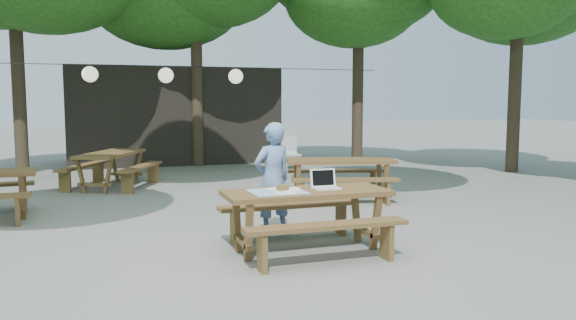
{
  "coord_description": "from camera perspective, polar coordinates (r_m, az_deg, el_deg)",
  "views": [
    {
      "loc": [
        -1.68,
        -6.86,
        1.83
      ],
      "look_at": [
        0.69,
        0.13,
        1.05
      ],
      "focal_mm": 35.0,
      "sensor_mm": 36.0,
      "label": 1
    }
  ],
  "objects": [
    {
      "name": "ground",
      "position": [
        7.3,
        -4.9,
        -8.51
      ],
      "size": [
        80.0,
        80.0,
        0.0
      ],
      "primitive_type": "plane",
      "color": "slate",
      "rests_on": "ground"
    },
    {
      "name": "pavilion",
      "position": [
        17.5,
        -11.62,
        4.48
      ],
      "size": [
        6.0,
        3.0,
        2.8
      ],
      "primitive_type": "cube",
      "color": "black",
      "rests_on": "ground"
    },
    {
      "name": "main_picnic_table",
      "position": [
        6.87,
        1.88,
        -6.08
      ],
      "size": [
        2.0,
        1.58,
        0.75
      ],
      "color": "#55351E",
      "rests_on": "ground"
    },
    {
      "name": "picnic_table_ne",
      "position": [
        10.54,
        5.31,
        -1.87
      ],
      "size": [
        2.26,
        2.04,
        0.75
      ],
      "rotation": [
        0.0,
        0.0,
        -0.28
      ],
      "color": "#55351E",
      "rests_on": "ground"
    },
    {
      "name": "picnic_table_far_w",
      "position": [
        12.46,
        -17.5,
        -0.91
      ],
      "size": [
        2.23,
        2.39,
        0.75
      ],
      "rotation": [
        0.0,
        0.0,
        1.14
      ],
      "color": "#55351E",
      "rests_on": "ground"
    },
    {
      "name": "woman",
      "position": [
        7.58,
        -1.58,
        -1.99
      ],
      "size": [
        0.64,
        0.51,
        1.54
      ],
      "primitive_type": "imported",
      "rotation": [
        0.0,
        0.0,
        3.42
      ],
      "color": "#6B8DC4",
      "rests_on": "ground"
    },
    {
      "name": "plastic_chair",
      "position": [
        15.05,
        0.3,
        0.02
      ],
      "size": [
        0.44,
        0.44,
        0.9
      ],
      "rotation": [
        0.0,
        0.0,
        -0.01
      ],
      "color": "silver",
      "rests_on": "ground"
    },
    {
      "name": "laptop",
      "position": [
        6.96,
        3.75,
        -2.39
      ],
      "size": [
        0.33,
        0.26,
        0.24
      ],
      "rotation": [
        0.0,
        0.0,
        -0.01
      ],
      "color": "white",
      "rests_on": "main_picnic_table"
    },
    {
      "name": "tabletop_clutter",
      "position": [
        6.7,
        -0.93,
        -3.14
      ],
      "size": [
        0.68,
        0.57,
        0.08
      ],
      "color": "#3780BD",
      "rests_on": "main_picnic_table"
    },
    {
      "name": "paper_lanterns",
      "position": [
        12.96,
        -12.25,
        8.42
      ],
      "size": [
        9.0,
        0.34,
        0.38
      ],
      "color": "black",
      "rests_on": "ground"
    }
  ]
}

